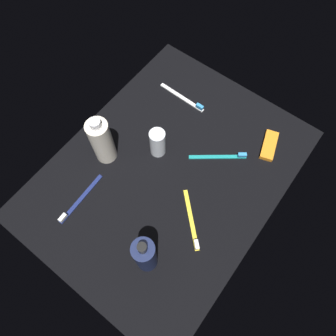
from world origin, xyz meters
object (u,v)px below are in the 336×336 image
deodorant_stick (158,143)px  toothbrush_white (184,98)px  lotion_bottle (145,255)px  toothbrush_yellow (192,223)px  toothbrush_teal (221,156)px  snack_bar_orange (269,145)px  bodywash_bottle (102,141)px  toothbrush_navy (79,201)px

deodorant_stick → toothbrush_white: (-21.12, -5.03, -4.59)cm
lotion_bottle → toothbrush_yellow: 18.35cm
toothbrush_teal → snack_bar_orange: size_ratio=1.44×
lotion_bottle → bodywash_bottle: (-17.61, -30.53, -0.44)cm
toothbrush_teal → toothbrush_navy: (37.67, -25.32, 0.00)cm
deodorant_stick → toothbrush_navy: bearing=-16.5°
bodywash_bottle → snack_bar_orange: 52.06cm
lotion_bottle → toothbrush_navy: lotion_bottle is taller
bodywash_bottle → deodorant_stick: size_ratio=1.84×
deodorant_stick → toothbrush_teal: size_ratio=0.70×
toothbrush_white → bodywash_bottle: bearing=-12.3°
lotion_bottle → toothbrush_navy: 28.05cm
snack_bar_orange → deodorant_stick: bearing=-68.0°
toothbrush_teal → toothbrush_yellow: size_ratio=1.08×
snack_bar_orange → toothbrush_teal: bearing=-56.5°
bodywash_bottle → lotion_bottle: bearing=60.0°
snack_bar_orange → toothbrush_navy: bearing=-52.9°
bodywash_bottle → snack_bar_orange: (-33.41, 39.12, -8.01)cm
deodorant_stick → toothbrush_teal: 20.48cm
deodorant_stick → toothbrush_navy: size_ratio=0.58×
snack_bar_orange → toothbrush_white: bearing=-105.2°
lotion_bottle → toothbrush_white: bearing=-154.6°
deodorant_stick → toothbrush_yellow: 25.89cm
bodywash_bottle → toothbrush_white: bodywash_bottle is taller
deodorant_stick → snack_bar_orange: 35.58cm
lotion_bottle → toothbrush_teal: (-38.62, -1.37, -8.59)cm
bodywash_bottle → deodorant_stick: bearing=132.1°
deodorant_stick → snack_bar_orange: bearing=129.7°
toothbrush_yellow → toothbrush_navy: bearing=-63.8°
toothbrush_teal → toothbrush_yellow: 23.33cm
bodywash_bottle → deodorant_stick: 16.54cm
bodywash_bottle → deodorant_stick: bodywash_bottle is taller
toothbrush_white → deodorant_stick: bearing=13.4°
toothbrush_teal → snack_bar_orange: (-12.41, 9.96, 0.14)cm
toothbrush_white → toothbrush_navy: 48.73cm
toothbrush_teal → toothbrush_white: 24.77cm
toothbrush_teal → toothbrush_white: (-10.96, -22.21, 0.00)cm
toothbrush_white → toothbrush_navy: bearing=-3.7°
toothbrush_yellow → toothbrush_white: bearing=-141.2°
bodywash_bottle → toothbrush_navy: bodywash_bottle is taller
bodywash_bottle → snack_bar_orange: bodywash_bottle is taller
toothbrush_yellow → snack_bar_orange: size_ratio=1.34×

